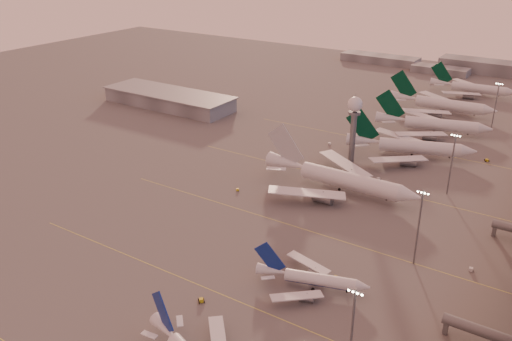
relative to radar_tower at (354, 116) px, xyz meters
The scene contains 22 objects.
ground 121.92m from the radar_tower, 92.39° to the right, with size 700.00×700.00×0.00m, color #595656.
taxiway_markings 71.83m from the radar_tower, 68.66° to the right, with size 180.00×185.25×0.02m.
hangar 127.68m from the radar_tower, behind, with size 82.00×27.00×8.50m.
radar_tower is the anchor object (origin of this frame).
mast_a 131.38m from the radar_tower, 66.17° to the right, with size 3.60×0.56×25.00m.
mast_b 82.32m from the radar_tower, 52.43° to the right, with size 3.60×0.56×25.00m.
mast_c 46.66m from the radar_tower, 12.53° to the right, with size 3.60×0.56×25.00m.
mast_d 91.11m from the radar_tower, 61.74° to the left, with size 3.60×0.56×25.00m.
distant_horizon 205.86m from the radar_tower, 90.67° to the left, with size 165.00×37.50×9.00m.
narrowbody_mid 99.73m from the radar_tower, 72.33° to the right, with size 32.40×25.46×13.05m.
widebody_white 36.27m from the radar_tower, 74.00° to the right, with size 65.54×52.53×23.06m.
greentail_a 32.94m from the radar_tower, 44.51° to the left, with size 56.05×44.54×21.11m.
greentail_b 62.43m from the radar_tower, 71.44° to the left, with size 56.68×45.22×20.99m.
greentail_c 96.55m from the radar_tower, 82.08° to the left, with size 60.16×48.50×21.84m.
greentail_d 144.85m from the radar_tower, 82.53° to the left, with size 52.90×42.61×19.21m.
gsv_tug_mid 117.90m from the radar_tower, 86.31° to the right, with size 4.36×4.26×1.09m.
gsv_truck_b 94.36m from the radar_tower, 68.39° to the right, with size 5.40×2.41×2.11m.
gsv_truck_c 61.13m from the radar_tower, 115.01° to the right, with size 4.99×4.88×2.08m.
gsv_catering_b 90.90m from the radar_tower, 42.13° to the right, with size 5.75×3.21×4.48m.
gsv_tug_far 30.11m from the radar_tower, 35.76° to the right, with size 4.36×4.66×1.15m.
gsv_truck_d 29.62m from the radar_tower, 141.78° to the left, with size 4.10×6.04×2.30m.
gsv_tug_hangar 63.86m from the radar_tower, 33.03° to the left, with size 4.37×3.91×1.07m.
Camera 1 is at (91.89, -89.47, 92.62)m, focal length 38.00 mm.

